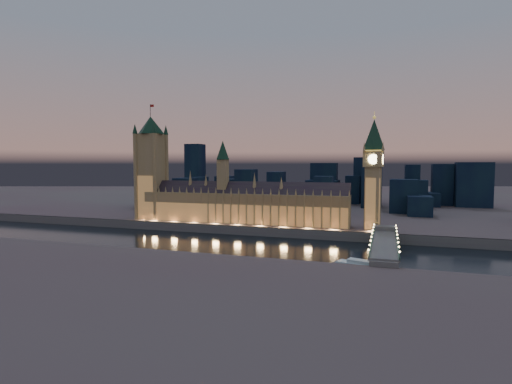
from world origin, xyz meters
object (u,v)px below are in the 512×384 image
(victoria_tower, at_px, (151,162))
(westminster_bridge, at_px, (384,247))
(river_boat, at_px, (367,266))
(elizabeth_tower, at_px, (373,164))
(palace_of_westminster, at_px, (242,203))

(victoria_tower, xyz_separation_m, westminster_bridge, (228.47, -65.37, -59.42))
(victoria_tower, xyz_separation_m, river_boat, (218.66, -104.99, -63.85))
(victoria_tower, xyz_separation_m, elizabeth_tower, (218.00, -0.00, -1.87))
(elizabeth_tower, distance_m, westminster_bridge, 87.72)
(victoria_tower, relative_size, westminster_bridge, 1.03)
(palace_of_westminster, bearing_deg, westminster_bridge, -26.60)
(palace_of_westminster, height_order, river_boat, palace_of_westminster)
(westminster_bridge, bearing_deg, palace_of_westminster, 153.40)
(victoria_tower, distance_m, river_boat, 250.82)
(elizabeth_tower, bearing_deg, victoria_tower, 180.00)
(victoria_tower, bearing_deg, river_boat, -25.65)
(palace_of_westminster, relative_size, victoria_tower, 1.74)
(palace_of_westminster, xyz_separation_m, elizabeth_tower, (119.72, 0.17, 37.17))
(elizabeth_tower, bearing_deg, westminster_bridge, -80.90)
(elizabeth_tower, relative_size, westminster_bridge, 0.88)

